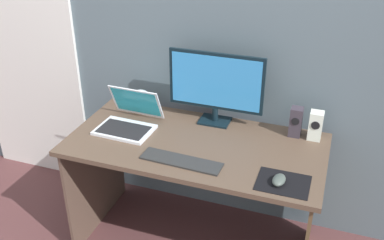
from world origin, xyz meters
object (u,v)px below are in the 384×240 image
object	(u,v)px
monitor	(216,85)
speaker_right	(316,126)
speaker_near_monitor	(296,122)
laptop	(129,120)
fishbowl	(141,101)
mouse	(279,180)
keyboard_external	(181,161)

from	to	relation	value
monitor	speaker_right	size ratio (longest dim) A/B	3.40
speaker_right	speaker_near_monitor	world-z (taller)	speaker_near_monitor
speaker_right	speaker_near_monitor	bearing A→B (deg)	179.98
laptop	fishbowl	world-z (taller)	laptop
laptop	mouse	bearing A→B (deg)	-15.81
speaker_right	mouse	distance (m)	0.50
fishbowl	mouse	distance (m)	1.06
speaker_right	speaker_near_monitor	xyz separation A→B (m)	(-0.11, 0.00, 0.00)
speaker_near_monitor	fishbowl	bearing A→B (deg)	-179.51
monitor	speaker_right	distance (m)	0.60
fishbowl	mouse	world-z (taller)	fishbowl
keyboard_external	mouse	bearing A→B (deg)	0.19
speaker_right	laptop	xyz separation A→B (m)	(-1.03, -0.22, -0.04)
monitor	speaker_near_monitor	bearing A→B (deg)	-0.56
fishbowl	speaker_near_monitor	bearing A→B (deg)	0.49
monitor	laptop	xyz separation A→B (m)	(-0.45, -0.23, -0.19)
fishbowl	monitor	bearing A→B (deg)	1.51
speaker_near_monitor	keyboard_external	distance (m)	0.69
speaker_near_monitor	mouse	size ratio (longest dim) A/B	1.71
keyboard_external	speaker_near_monitor	bearing A→B (deg)	44.90
speaker_right	mouse	size ratio (longest dim) A/B	1.65
speaker_near_monitor	keyboard_external	size ratio (longest dim) A/B	0.40
keyboard_external	monitor	bearing A→B (deg)	87.88
keyboard_external	mouse	world-z (taller)	mouse
laptop	mouse	xyz separation A→B (m)	(0.92, -0.26, -0.02)
speaker_right	keyboard_external	bearing A→B (deg)	-142.97
speaker_near_monitor	laptop	size ratio (longest dim) A/B	0.52
laptop	keyboard_external	distance (m)	0.48
monitor	fishbowl	size ratio (longest dim) A/B	3.93
speaker_near_monitor	fishbowl	xyz separation A→B (m)	(-0.95, -0.01, -0.02)
monitor	fishbowl	world-z (taller)	monitor
laptop	mouse	size ratio (longest dim) A/B	3.29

